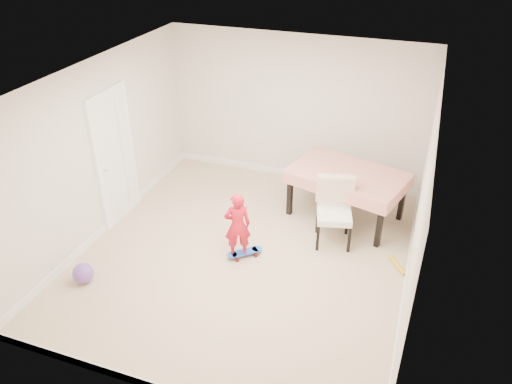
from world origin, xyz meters
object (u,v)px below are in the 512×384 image
(dining_table, at_px, (346,195))
(balloon, at_px, (83,273))
(skateboard, at_px, (245,254))
(child, at_px, (238,227))
(dining_chair, at_px, (334,213))

(dining_table, xyz_separation_m, balloon, (-2.97, -2.76, -0.27))
(skateboard, distance_m, child, 0.48)
(child, bearing_deg, skateboard, 179.70)
(skateboard, bearing_deg, dining_table, 11.55)
(dining_table, xyz_separation_m, child, (-1.22, -1.56, 0.10))
(dining_chair, relative_size, skateboard, 1.92)
(dining_table, height_order, balloon, dining_table)
(skateboard, bearing_deg, child, 166.46)
(dining_table, height_order, child, child)
(dining_table, bearing_deg, balloon, -121.48)
(child, bearing_deg, balloon, 6.23)
(dining_chair, height_order, skateboard, dining_chair)
(dining_table, xyz_separation_m, skateboard, (-1.14, -1.51, -0.37))
(child, xyz_separation_m, balloon, (-1.75, -1.20, -0.37))
(child, relative_size, balloon, 3.62)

